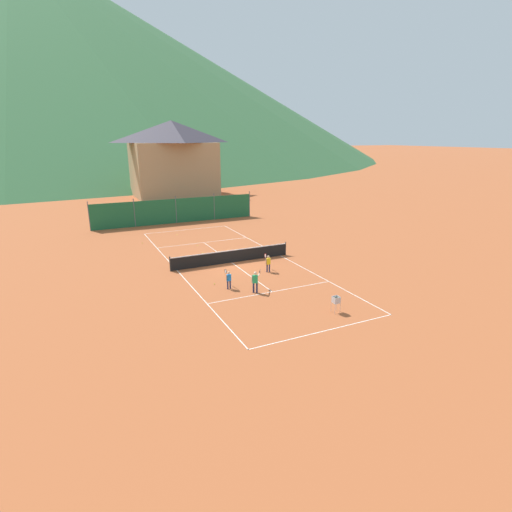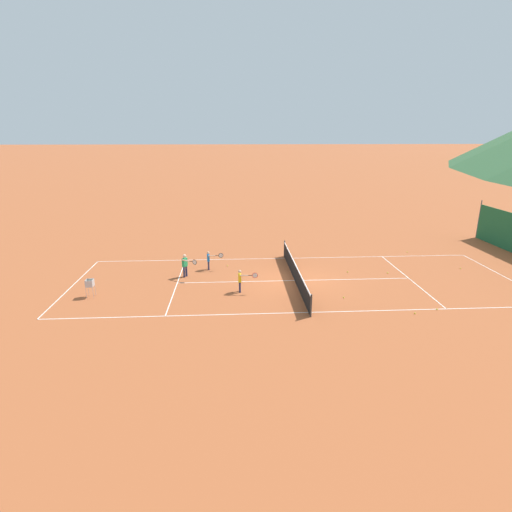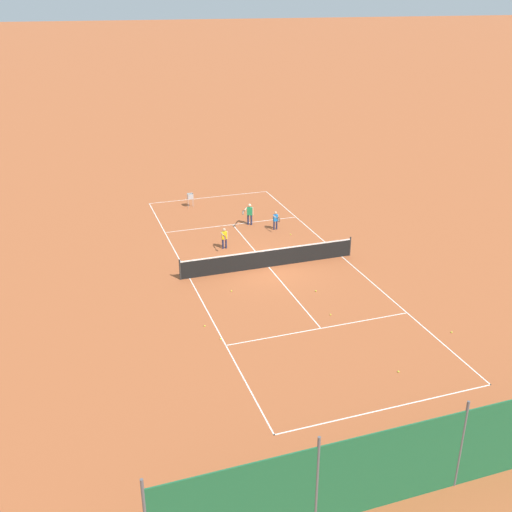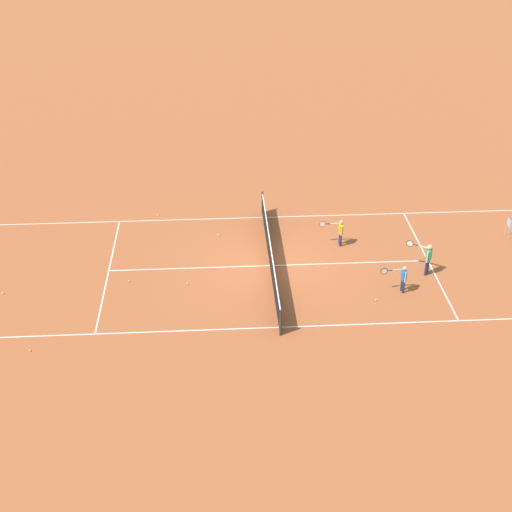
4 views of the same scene
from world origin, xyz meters
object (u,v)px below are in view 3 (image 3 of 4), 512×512
object	(u,v)px
tennis_ball_alley_right	(452,332)
tennis_ball_alley_left	(316,291)
tennis_net	(269,258)
ball_hopper	(190,197)
tennis_ball_by_net_left	(221,339)
tennis_ball_near_corner	(331,315)
player_far_baseline	(224,237)
player_far_service	(249,213)
player_near_service	(276,219)
tennis_ball_service_box	(398,372)
tennis_ball_mid_court	(291,234)
tennis_ball_far_corner	(231,291)
tennis_ball_by_net_right	(205,326)

from	to	relation	value
tennis_ball_alley_right	tennis_ball_alley_left	bearing A→B (deg)	-53.94
tennis_net	ball_hopper	size ratio (longest dim) A/B	10.31
tennis_net	tennis_ball_by_net_left	world-z (taller)	tennis_net
tennis_ball_near_corner	player_far_baseline	bearing A→B (deg)	-74.80
player_far_service	tennis_ball_by_net_left	distance (m)	13.02
tennis_ball_alley_right	tennis_ball_near_corner	size ratio (longest dim) A/B	1.00
player_near_service	tennis_ball_alley_left	distance (m)	8.12
tennis_ball_service_box	ball_hopper	distance (m)	20.81
ball_hopper	tennis_ball_service_box	bearing A→B (deg)	98.44
player_far_baseline	tennis_ball_alley_left	bearing A→B (deg)	112.72
tennis_ball_alley_right	tennis_ball_mid_court	distance (m)	12.37
tennis_ball_far_corner	tennis_ball_mid_court	size ratio (longest dim) A/B	1.00
player_far_baseline	tennis_ball_near_corner	world-z (taller)	player_far_baseline
tennis_ball_far_corner	ball_hopper	distance (m)	12.46
player_near_service	player_far_service	distance (m)	1.75
tennis_ball_service_box	tennis_ball_alley_right	distance (m)	3.93
player_far_baseline	tennis_ball_alley_left	size ratio (longest dim) A/B	17.79
player_near_service	tennis_ball_far_corner	world-z (taller)	player_near_service
player_near_service	tennis_ball_by_net_right	xyz separation A→B (m)	(6.68, 9.49, -0.62)
tennis_net	tennis_ball_far_corner	world-z (taller)	tennis_net
tennis_ball_near_corner	tennis_ball_by_net_left	bearing A→B (deg)	4.39
tennis_ball_by_net_left	ball_hopper	distance (m)	16.51
tennis_ball_far_corner	tennis_ball_alley_left	bearing A→B (deg)	161.44
player_near_service	tennis_ball_far_corner	size ratio (longest dim) A/B	16.92
tennis_ball_service_box	tennis_ball_near_corner	world-z (taller)	same
tennis_ball_near_corner	ball_hopper	world-z (taller)	ball_hopper
tennis_ball_service_box	tennis_ball_by_net_left	distance (m)	7.02
tennis_ball_far_corner	ball_hopper	bearing A→B (deg)	-94.19
tennis_ball_service_box	tennis_ball_alley_left	bearing A→B (deg)	-88.04
player_far_baseline	ball_hopper	xyz separation A→B (m)	(0.19, -7.40, -0.03)
player_near_service	ball_hopper	xyz separation A→B (m)	(3.81, -5.62, 0.00)
player_near_service	tennis_ball_by_net_right	bearing A→B (deg)	54.85
player_near_service	player_far_baseline	xyz separation A→B (m)	(3.61, 1.77, 0.03)
tennis_ball_service_box	tennis_ball_by_net_right	size ratio (longest dim) A/B	1.00
tennis_ball_near_corner	tennis_ball_by_net_right	bearing A→B (deg)	-8.56
tennis_net	tennis_ball_by_net_left	size ratio (longest dim) A/B	139.09
player_far_service	tennis_ball_far_corner	xyz separation A→B (m)	(3.51, 8.05, -0.73)
player_far_service	tennis_ball_far_corner	world-z (taller)	player_far_service
tennis_ball_far_corner	tennis_ball_mid_court	bearing A→B (deg)	-132.50
player_near_service	ball_hopper	world-z (taller)	player_near_service
player_far_baseline	tennis_ball_service_box	distance (m)	13.50
tennis_ball_service_box	tennis_ball_alley_right	size ratio (longest dim) A/B	1.00
tennis_ball_by_net_left	tennis_ball_mid_court	distance (m)	11.83
tennis_ball_service_box	tennis_ball_by_net_right	xyz separation A→B (m)	(5.93, -5.46, 0.00)
player_far_service	tennis_net	bearing A→B (deg)	81.11
player_far_service	tennis_ball_service_box	bearing A→B (deg)	91.58
player_far_baseline	tennis_ball_near_corner	distance (m)	8.86
tennis_ball_alley_left	tennis_ball_near_corner	bearing A→B (deg)	82.26
player_far_service	tennis_ball_service_box	distance (m)	16.23
tennis_net	player_far_service	world-z (taller)	player_far_service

